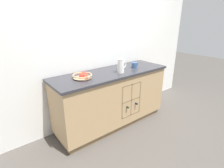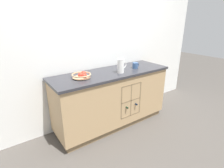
% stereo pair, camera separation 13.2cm
% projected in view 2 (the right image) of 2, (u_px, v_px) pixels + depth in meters
% --- Properties ---
extents(ground_plane, '(14.00, 14.00, 0.00)m').
position_uv_depth(ground_plane, '(112.00, 123.00, 2.94)').
color(ground_plane, '#4C4742').
extents(back_wall, '(4.40, 0.06, 2.55)m').
position_uv_depth(back_wall, '(99.00, 44.00, 2.76)').
color(back_wall, white).
rests_on(back_wall, ground_plane).
extents(kitchen_island, '(1.87, 0.62, 0.90)m').
position_uv_depth(kitchen_island, '(112.00, 98.00, 2.78)').
color(kitchen_island, olive).
rests_on(kitchen_island, ground_plane).
extents(fruit_bowl, '(0.26, 0.26, 0.08)m').
position_uv_depth(fruit_bowl, '(82.00, 75.00, 2.33)').
color(fruit_bowl, tan).
rests_on(fruit_bowl, kitchen_island).
extents(white_pitcher, '(0.16, 0.10, 0.20)m').
position_uv_depth(white_pitcher, '(121.00, 66.00, 2.54)').
color(white_pitcher, white).
rests_on(white_pitcher, kitchen_island).
extents(ceramic_mug, '(0.13, 0.09, 0.09)m').
position_uv_depth(ceramic_mug, '(135.00, 65.00, 2.80)').
color(ceramic_mug, '#385684').
rests_on(ceramic_mug, kitchen_island).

